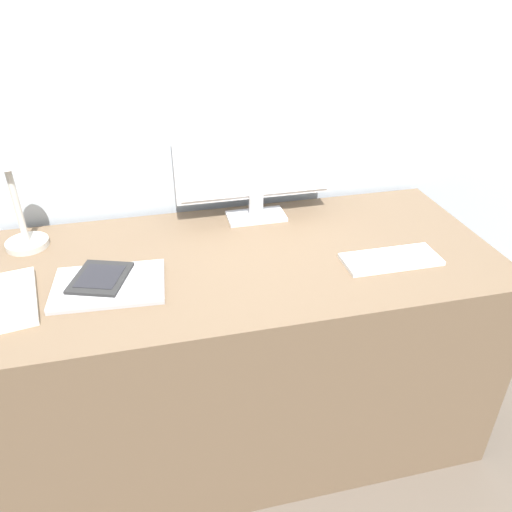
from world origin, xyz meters
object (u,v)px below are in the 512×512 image
(laptop, at_px, (109,285))
(ereader, at_px, (100,278))
(desk_lamp, at_px, (15,197))
(monitor, at_px, (256,155))
(notebook, at_px, (4,301))
(keyboard, at_px, (391,259))

(laptop, distance_m, ereader, 0.04)
(laptop, xyz_separation_m, desk_lamp, (-0.25, 0.30, 0.16))
(monitor, distance_m, ereader, 0.63)
(monitor, relative_size, notebook, 1.88)
(keyboard, relative_size, desk_lamp, 0.88)
(keyboard, height_order, notebook, notebook)
(laptop, bearing_deg, notebook, -177.03)
(monitor, bearing_deg, keyboard, -49.12)
(desk_lamp, bearing_deg, monitor, 2.50)
(keyboard, bearing_deg, notebook, 178.16)
(monitor, distance_m, desk_lamp, 0.75)
(keyboard, relative_size, ereader, 1.44)
(keyboard, height_order, desk_lamp, desk_lamp)
(laptop, relative_size, ereader, 1.55)
(laptop, xyz_separation_m, notebook, (-0.27, -0.01, 0.00))
(keyboard, height_order, ereader, ereader)
(ereader, bearing_deg, keyboard, -5.00)
(keyboard, relative_size, notebook, 1.02)
(monitor, height_order, ereader, monitor)
(keyboard, bearing_deg, desk_lamp, 162.18)
(laptop, height_order, ereader, ereader)
(ereader, bearing_deg, laptop, -48.80)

